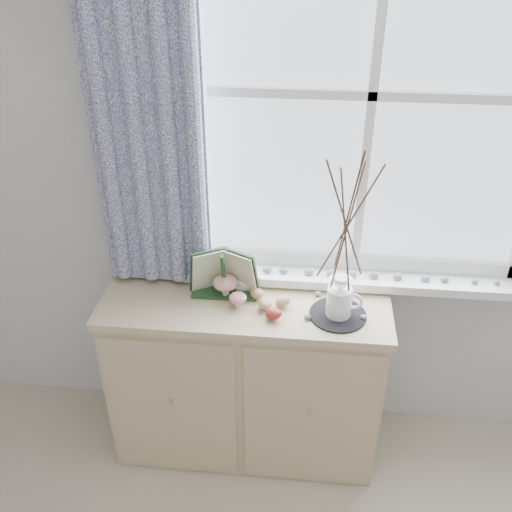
% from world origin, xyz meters
% --- Properties ---
extents(sideboard, '(1.20, 0.45, 0.85)m').
position_xyz_m(sideboard, '(-0.15, 1.75, 0.43)').
color(sideboard, beige).
rests_on(sideboard, ground).
extents(botanical_book, '(0.32, 0.14, 0.22)m').
position_xyz_m(botanical_book, '(-0.24, 1.76, 0.96)').
color(botanical_book, '#1F4121').
rests_on(botanical_book, sideboard).
extents(toadstool_cluster, '(0.15, 0.16, 0.10)m').
position_xyz_m(toadstool_cluster, '(-0.22, 1.76, 0.91)').
color(toadstool_cluster, beige).
rests_on(toadstool_cluster, sideboard).
extents(wooden_eggs, '(0.16, 0.17, 0.07)m').
position_xyz_m(wooden_eggs, '(-0.05, 1.71, 0.88)').
color(wooden_eggs, tan).
rests_on(wooden_eggs, sideboard).
extents(songbird_figurine, '(0.15, 0.10, 0.07)m').
position_xyz_m(songbird_figurine, '(-0.16, 1.82, 0.89)').
color(songbird_figurine, white).
rests_on(songbird_figurine, sideboard).
extents(crocheted_doily, '(0.23, 0.23, 0.01)m').
position_xyz_m(crocheted_doily, '(0.23, 1.69, 0.85)').
color(crocheted_doily, black).
rests_on(crocheted_doily, sideboard).
extents(twig_pitcher, '(0.32, 0.32, 0.75)m').
position_xyz_m(twig_pitcher, '(0.23, 1.69, 1.28)').
color(twig_pitcher, white).
rests_on(twig_pitcher, crocheted_doily).
extents(sideboard_pebbles, '(0.25, 0.19, 0.02)m').
position_xyz_m(sideboard_pebbles, '(0.20, 1.71, 0.86)').
color(sideboard_pebbles, gray).
rests_on(sideboard_pebbles, sideboard).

